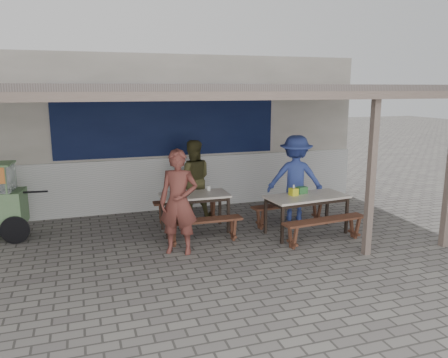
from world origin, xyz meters
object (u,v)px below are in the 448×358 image
object	(u,v)px
table_right	(307,200)
patron_right_table	(295,178)
condiment_jar	(209,188)
condiment_bowl	(182,192)
bench_left_wall	(187,206)
donation_box	(302,190)
patron_wall_side	(193,179)
tissue_box	(294,192)
bench_right_street	(325,225)
table_left	(195,198)
bench_right_wall	(290,209)
bench_left_street	(204,225)
patron_street_side	(179,202)

from	to	relation	value
table_right	patron_right_table	bearing A→B (deg)	71.02
condiment_jar	condiment_bowl	bearing A→B (deg)	-171.80
bench_left_wall	donation_box	xyz separation A→B (m)	(1.97, -1.32, 0.48)
table_right	patron_right_table	world-z (taller)	patron_right_table
patron_wall_side	tissue_box	distance (m)	2.26
bench_left_wall	donation_box	size ratio (longest dim) A/B	7.09
bench_right_street	patron_right_table	distance (m)	1.60
table_left	bench_right_wall	size ratio (longest dim) A/B	0.79
condiment_bowl	table_left	bearing A→B (deg)	-34.73
bench_left_wall	condiment_bowl	bearing A→B (deg)	-111.06
table_left	patron_right_table	xyz separation A→B (m)	(2.21, 0.09, 0.23)
bench_left_street	condiment_bowl	bearing A→B (deg)	104.34
table_right	bench_left_street	bearing A→B (deg)	171.81
bench_left_wall	table_left	bearing A→B (deg)	-90.00
patron_right_table	patron_wall_side	bearing A→B (deg)	2.95
bench_right_street	tissue_box	size ratio (longest dim) A/B	11.97
table_right	bench_right_street	distance (m)	0.68
bench_left_street	condiment_bowl	distance (m)	0.98
bench_right_wall	condiment_bowl	xyz separation A→B (m)	(-2.16, 0.37, 0.43)
patron_street_side	patron_wall_side	xyz separation A→B (m)	(0.74, 1.95, -0.05)
table_right	condiment_bowl	size ratio (longest dim) A/B	7.35
donation_box	bench_right_wall	bearing A→B (deg)	96.74
bench_left_street	patron_wall_side	size ratio (longest dim) A/B	0.84
patron_right_table	tissue_box	world-z (taller)	patron_right_table
tissue_box	donation_box	bearing A→B (deg)	22.07
condiment_bowl	tissue_box	bearing A→B (deg)	-23.23
table_right	patron_wall_side	xyz separation A→B (m)	(-1.79, 1.74, 0.17)
patron_street_side	tissue_box	size ratio (longest dim) A/B	12.73
bench_left_street	bench_left_wall	size ratio (longest dim) A/B	1.00
table_left	donation_box	bearing A→B (deg)	-15.65
bench_right_street	condiment_jar	bearing A→B (deg)	130.94
bench_left_wall	condiment_jar	bearing A→B (deg)	-53.60
bench_left_street	table_right	distance (m)	2.05
bench_right_street	tissue_box	bearing A→B (deg)	107.14
bench_left_wall	bench_right_wall	xyz separation A→B (m)	(1.92, -0.93, 0.01)
bench_left_street	bench_right_wall	world-z (taller)	same
bench_left_wall	bench_right_wall	size ratio (longest dim) A/B	0.85
condiment_bowl	donation_box	bearing A→B (deg)	-19.02
bench_left_wall	patron_street_side	xyz separation A→B (m)	(-0.56, -1.73, 0.55)
bench_right_street	donation_box	xyz separation A→B (m)	(-0.06, 0.78, 0.47)
table_left	patron_wall_side	distance (m)	0.97
bench_right_street	patron_street_side	world-z (taller)	patron_street_side
tissue_box	bench_right_wall	bearing A→B (deg)	69.90
bench_left_wall	patron_right_table	bearing A→B (deg)	-14.22
table_left	condiment_bowl	xyz separation A→B (m)	(-0.21, 0.15, 0.11)
table_right	tissue_box	bearing A→B (deg)	150.21
bench_right_wall	condiment_bowl	bearing A→B (deg)	164.96
tissue_box	condiment_jar	bearing A→B (deg)	146.63
tissue_box	condiment_bowl	world-z (taller)	tissue_box
table_left	bench_right_street	xyz separation A→B (m)	(2.05, -1.39, -0.33)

